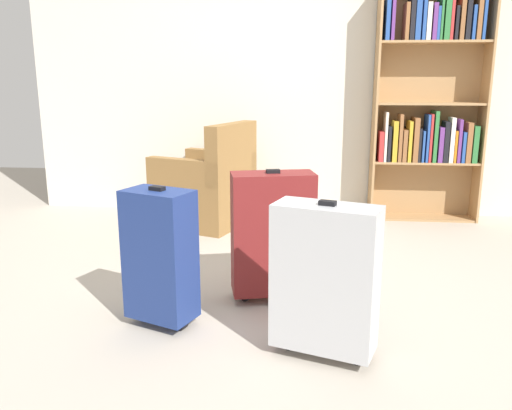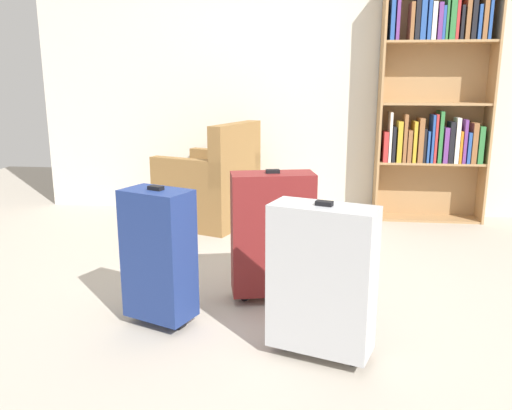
% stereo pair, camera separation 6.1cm
% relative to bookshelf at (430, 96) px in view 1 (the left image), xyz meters
% --- Properties ---
extents(ground_plane, '(8.53, 8.53, 0.00)m').
position_rel_bookshelf_xyz_m(ground_plane, '(-1.24, -1.94, -1.12)').
color(ground_plane, '#B2A899').
extents(back_wall, '(4.87, 0.10, 2.60)m').
position_rel_bookshelf_xyz_m(back_wall, '(-1.24, 0.19, 0.18)').
color(back_wall, beige).
rests_on(back_wall, ground).
extents(bookshelf, '(0.95, 0.27, 2.08)m').
position_rel_bookshelf_xyz_m(bookshelf, '(0.00, 0.00, 0.00)').
color(bookshelf, '#A87F51').
rests_on(bookshelf, ground).
extents(armchair, '(0.90, 0.90, 0.90)m').
position_rel_bookshelf_xyz_m(armchair, '(-1.93, -0.38, -0.80)').
color(armchair, olive).
rests_on(armchair, ground).
extents(mug, '(0.12, 0.08, 0.10)m').
position_rel_bookshelf_xyz_m(mug, '(-1.48, -0.45, -1.07)').
color(mug, '#1E7F4C').
rests_on(mug, ground).
extents(suitcase_dark_red, '(0.50, 0.31, 0.77)m').
position_rel_bookshelf_xyz_m(suitcase_dark_red, '(-1.25, -1.96, -0.72)').
color(suitcase_dark_red, maroon).
rests_on(suitcase_dark_red, ground).
extents(suitcase_silver, '(0.51, 0.34, 0.75)m').
position_rel_bookshelf_xyz_m(suitcase_silver, '(-0.97, -2.59, -0.73)').
color(suitcase_silver, '#B7BABF').
rests_on(suitcase_silver, ground).
extents(suitcase_navy_blue, '(0.40, 0.33, 0.74)m').
position_rel_bookshelf_xyz_m(suitcase_navy_blue, '(-1.81, -2.35, -0.73)').
color(suitcase_navy_blue, navy).
rests_on(suitcase_navy_blue, ground).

